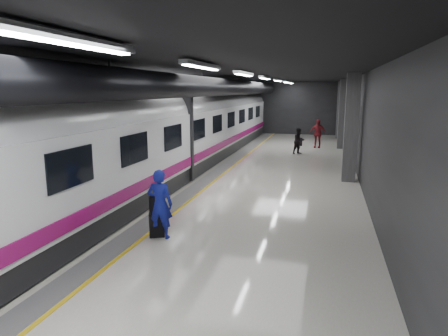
% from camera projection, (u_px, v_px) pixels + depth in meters
% --- Properties ---
extents(ground, '(40.00, 40.00, 0.00)m').
position_uv_depth(ground, '(234.00, 185.00, 16.26)').
color(ground, silver).
rests_on(ground, ground).
extents(platform_hall, '(10.02, 40.02, 4.51)m').
position_uv_depth(platform_hall, '(233.00, 97.00, 16.56)').
color(platform_hall, black).
rests_on(platform_hall, ground).
extents(train, '(3.05, 38.00, 4.05)m').
position_uv_depth(train, '(158.00, 132.00, 16.65)').
color(train, black).
rests_on(train, ground).
extents(traveler_main, '(0.69, 0.47, 1.83)m').
position_uv_depth(traveler_main, '(160.00, 204.00, 10.31)').
color(traveler_main, '#1B17B3').
rests_on(traveler_main, ground).
extents(suitcase_main, '(0.47, 0.39, 0.65)m').
position_uv_depth(suitcase_main, '(157.00, 225.00, 10.51)').
color(suitcase_main, black).
rests_on(suitcase_main, ground).
extents(shoulder_bag, '(0.38, 0.34, 0.45)m').
position_uv_depth(shoulder_bag, '(156.00, 205.00, 10.40)').
color(shoulder_bag, black).
rests_on(shoulder_bag, suitcase_main).
extents(traveler_far_a, '(0.97, 0.94, 1.57)m').
position_uv_depth(traveler_far_a, '(299.00, 141.00, 24.06)').
color(traveler_far_a, black).
rests_on(traveler_far_a, ground).
extents(traveler_far_b, '(1.17, 0.60, 1.91)m').
position_uv_depth(traveler_far_b, '(318.00, 133.00, 26.68)').
color(traveler_far_b, maroon).
rests_on(traveler_far_b, ground).
extents(suitcase_far, '(0.40, 0.28, 0.56)m').
position_uv_depth(suitcase_far, '(299.00, 142.00, 27.74)').
color(suitcase_far, black).
rests_on(suitcase_far, ground).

